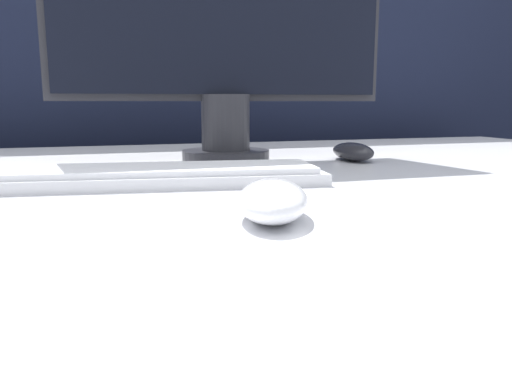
{
  "coord_description": "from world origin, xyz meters",
  "views": [
    {
      "loc": [
        -0.15,
        -0.7,
        0.82
      ],
      "look_at": [
        -0.0,
        -0.24,
        0.74
      ],
      "focal_mm": 35.0,
      "sensor_mm": 36.0,
      "label": 1
    }
  ],
  "objects_px": {
    "computer_mouse_near": "(268,201)",
    "keyboard": "(158,176)",
    "monitor": "(224,12)",
    "computer_mouse_far": "(353,152)"
  },
  "relations": [
    {
      "from": "monitor",
      "to": "computer_mouse_far",
      "type": "relative_size",
      "value": 4.99
    },
    {
      "from": "computer_mouse_near",
      "to": "computer_mouse_far",
      "type": "xyz_separation_m",
      "value": [
        0.3,
        0.4,
        -0.0
      ]
    },
    {
      "from": "computer_mouse_near",
      "to": "keyboard",
      "type": "bearing_deg",
      "value": 126.91
    },
    {
      "from": "computer_mouse_near",
      "to": "monitor",
      "type": "bearing_deg",
      "value": 100.42
    },
    {
      "from": "monitor",
      "to": "keyboard",
      "type": "bearing_deg",
      "value": -122.63
    },
    {
      "from": "keyboard",
      "to": "monitor",
      "type": "height_order",
      "value": "monitor"
    },
    {
      "from": "computer_mouse_near",
      "to": "monitor",
      "type": "xyz_separation_m",
      "value": [
        0.08,
        0.47,
        0.25
      ]
    },
    {
      "from": "computer_mouse_near",
      "to": "keyboard",
      "type": "xyz_separation_m",
      "value": [
        -0.07,
        0.24,
        -0.01
      ]
    },
    {
      "from": "keyboard",
      "to": "monitor",
      "type": "bearing_deg",
      "value": 64.95
    },
    {
      "from": "keyboard",
      "to": "monitor",
      "type": "xyz_separation_m",
      "value": [
        0.15,
        0.24,
        0.25
      ]
    }
  ]
}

